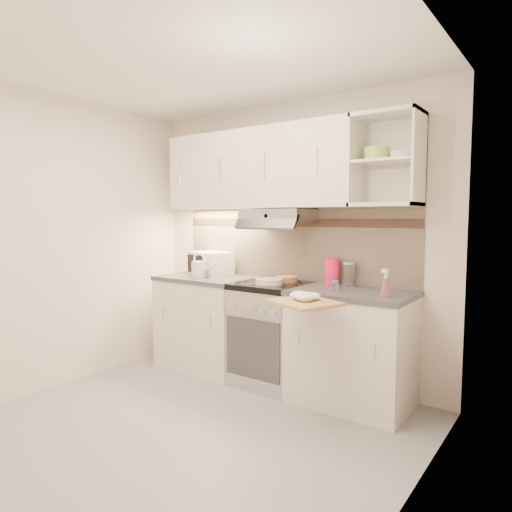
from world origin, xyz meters
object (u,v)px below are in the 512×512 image
(plate_stack, at_px, (269,281))
(pink_pitcher, at_px, (332,271))
(cutting_board, at_px, (304,303))
(electric_range, at_px, (272,333))
(watering_can, at_px, (200,268))
(microwave, at_px, (210,263))
(spray_bottle, at_px, (386,285))
(glass_jar, at_px, (349,274))

(plate_stack, bearing_deg, pink_pitcher, 31.16)
(plate_stack, bearing_deg, cutting_board, -36.66)
(electric_range, distance_m, cutting_board, 0.91)
(watering_can, xyz_separation_m, cutting_board, (1.38, -0.42, -0.11))
(watering_can, bearing_deg, electric_range, -0.20)
(pink_pitcher, xyz_separation_m, cutting_board, (0.14, -0.72, -0.14))
(electric_range, bearing_deg, microwave, 171.85)
(spray_bottle, bearing_deg, cutting_board, -139.85)
(microwave, xyz_separation_m, cutting_board, (1.43, -0.64, -0.14))
(electric_range, height_order, spray_bottle, spray_bottle)
(glass_jar, bearing_deg, spray_bottle, -36.33)
(pink_pitcher, xyz_separation_m, spray_bottle, (0.57, -0.31, -0.03))
(microwave, bearing_deg, spray_bottle, 5.69)
(microwave, height_order, cutting_board, microwave)
(watering_can, bearing_deg, pink_pitcher, 6.01)
(plate_stack, xyz_separation_m, cutting_board, (0.60, -0.44, -0.05))
(pink_pitcher, distance_m, glass_jar, 0.15)
(watering_can, distance_m, glass_jar, 1.42)
(plate_stack, distance_m, cutting_board, 0.75)
(watering_can, relative_size, glass_jar, 1.36)
(pink_pitcher, bearing_deg, glass_jar, 12.96)
(watering_can, distance_m, cutting_board, 1.44)
(electric_range, bearing_deg, cutting_board, -40.15)
(watering_can, height_order, glass_jar, watering_can)
(pink_pitcher, bearing_deg, plate_stack, -135.94)
(watering_can, bearing_deg, cutting_board, -24.62)
(microwave, height_order, glass_jar, microwave)
(watering_can, height_order, pink_pitcher, watering_can)
(electric_range, height_order, microwave, microwave)
(glass_jar, bearing_deg, microwave, -176.69)
(plate_stack, bearing_deg, electric_range, 104.38)
(plate_stack, xyz_separation_m, glass_jar, (0.61, 0.28, 0.08))
(plate_stack, xyz_separation_m, pink_pitcher, (0.46, 0.28, 0.09))
(watering_can, bearing_deg, glass_jar, 4.56)
(microwave, height_order, pink_pitcher, microwave)
(spray_bottle, bearing_deg, electric_range, 170.63)
(electric_range, height_order, glass_jar, glass_jar)
(pink_pitcher, relative_size, cutting_board, 0.52)
(watering_can, height_order, plate_stack, watering_can)
(microwave, xyz_separation_m, plate_stack, (0.83, -0.19, -0.09))
(cutting_board, bearing_deg, pink_pitcher, 122.95)
(microwave, bearing_deg, watering_can, -62.96)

